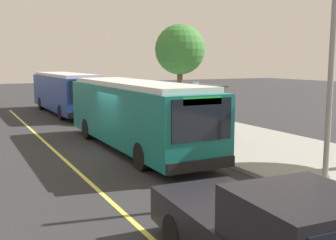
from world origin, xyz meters
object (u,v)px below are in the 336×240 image
object	(u,v)px
transit_bus_second	(66,92)
pedestrian_commuter	(229,123)
pickup_truck	(271,239)
waiting_bench	(203,123)
transit_bus_main	(135,112)
route_sign_post	(196,104)

from	to	relation	value
transit_bus_second	pedestrian_commuter	bearing A→B (deg)	12.94
transit_bus_second	pickup_truck	bearing A→B (deg)	-5.71
transit_bus_second	waiting_bench	distance (m)	13.03
transit_bus_second	waiting_bench	bearing A→B (deg)	18.91
transit_bus_second	pedestrian_commuter	world-z (taller)	transit_bus_second
transit_bus_main	waiting_bench	world-z (taller)	transit_bus_main
waiting_bench	pickup_truck	bearing A→B (deg)	-27.61
pickup_truck	waiting_bench	bearing A→B (deg)	152.39
transit_bus_second	route_sign_post	world-z (taller)	same
route_sign_post	waiting_bench	bearing A→B (deg)	142.37
transit_bus_main	pickup_truck	distance (m)	11.50
pickup_truck	pedestrian_commuter	distance (m)	11.44
transit_bus_main	pickup_truck	world-z (taller)	transit_bus_main
pickup_truck	waiting_bench	xyz separation A→B (m)	(-12.87, 6.73, -0.22)
pickup_truck	route_sign_post	xyz separation A→B (m)	(-10.11, 4.60, 1.10)
waiting_bench	route_sign_post	xyz separation A→B (m)	(2.76, -2.13, 1.32)
transit_bus_main	pickup_truck	bearing A→B (deg)	-11.22
transit_bus_main	pedestrian_commuter	world-z (taller)	transit_bus_main
transit_bus_second	transit_bus_main	bearing A→B (deg)	-1.17
transit_bus_main	route_sign_post	world-z (taller)	same
waiting_bench	route_sign_post	distance (m)	3.73
pedestrian_commuter	transit_bus_main	bearing A→B (deg)	-112.17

